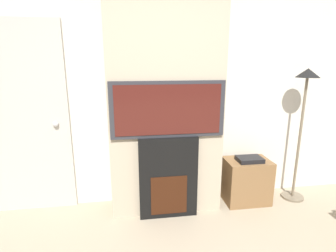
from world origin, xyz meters
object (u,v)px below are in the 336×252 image
floor_lamp (304,106)px  media_stand (246,180)px  television (168,109)px  fireplace (168,177)px

floor_lamp → media_stand: 1.08m
television → media_stand: (0.97, 0.15, -0.91)m
floor_lamp → television: bearing=-175.1°
television → media_stand: size_ratio=2.01×
television → fireplace: bearing=90.0°
floor_lamp → media_stand: floor_lamp is taller
floor_lamp → media_stand: bearing=178.8°
fireplace → media_stand: size_ratio=1.56×
fireplace → floor_lamp: size_ratio=0.57×
television → media_stand: bearing=8.7°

